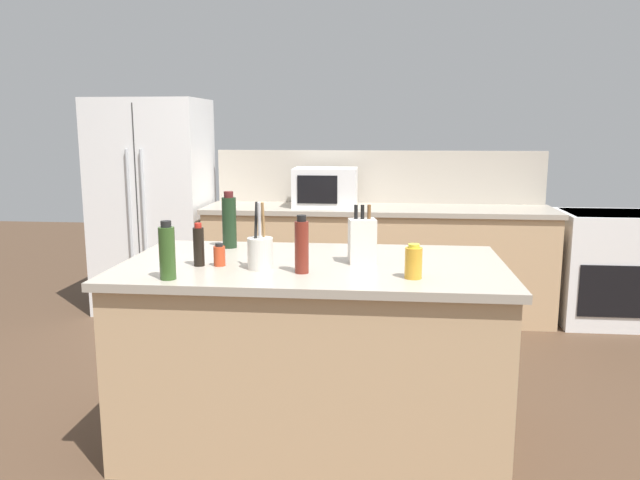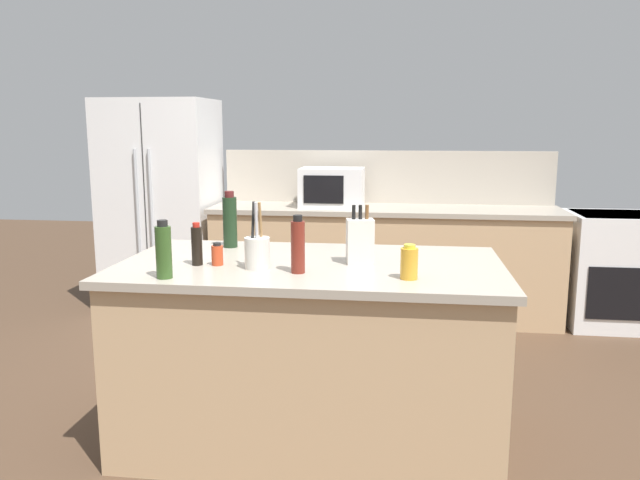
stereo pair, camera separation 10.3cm
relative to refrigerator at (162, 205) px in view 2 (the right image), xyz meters
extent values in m
plane|color=#473323|center=(1.67, -2.25, -0.92)|extent=(14.00, 14.00, 0.00)
cube|color=tan|center=(1.97, -0.05, -0.47)|extent=(2.88, 0.62, 0.90)
cube|color=#9E9384|center=(1.97, -0.05, 0.00)|extent=(2.92, 0.66, 0.04)
cube|color=#B2A899|center=(1.97, 0.27, 0.25)|extent=(2.88, 0.03, 0.46)
cube|color=tan|center=(1.67, -2.25, -0.47)|extent=(1.83, 0.98, 0.90)
cube|color=#9E9384|center=(1.67, -2.25, 0.00)|extent=(1.89, 1.04, 0.04)
cube|color=white|center=(0.00, 0.00, 0.00)|extent=(0.94, 0.72, 1.84)
cube|color=#2D2D2D|center=(0.00, -0.36, 0.00)|extent=(0.01, 0.00, 1.75)
cylinder|color=#ADB2B7|center=(-0.06, -0.38, 0.00)|extent=(0.02, 0.02, 1.01)
cylinder|color=#ADB2B7|center=(0.06, -0.38, 0.00)|extent=(0.02, 0.02, 1.01)
cube|color=white|center=(3.85, -0.05, -0.46)|extent=(0.76, 0.64, 0.92)
cube|color=black|center=(3.85, -0.37, -0.58)|extent=(0.61, 0.01, 0.41)
cube|color=black|center=(3.85, -0.05, -0.01)|extent=(0.68, 0.58, 0.02)
cube|color=white|center=(1.52, -0.05, 0.18)|extent=(0.53, 0.38, 0.33)
cube|color=black|center=(1.48, -0.24, 0.18)|extent=(0.33, 0.01, 0.23)
cube|color=beige|center=(1.91, -2.24, 0.13)|extent=(0.15, 0.12, 0.22)
cylinder|color=black|center=(1.88, -2.24, 0.27)|extent=(0.02, 0.02, 0.07)
cylinder|color=black|center=(1.91, -2.24, 0.27)|extent=(0.02, 0.02, 0.07)
cylinder|color=brown|center=(1.94, -2.23, 0.27)|extent=(0.02, 0.02, 0.07)
cylinder|color=beige|center=(1.43, -2.42, 0.09)|extent=(0.12, 0.12, 0.15)
cylinder|color=olive|center=(1.45, -2.41, 0.25)|extent=(0.01, 0.05, 0.18)
cylinder|color=black|center=(1.42, -2.41, 0.25)|extent=(0.01, 0.05, 0.18)
cylinder|color=#B2B2B7|center=(1.44, -2.43, 0.25)|extent=(0.01, 0.03, 0.18)
cylinder|color=gold|center=(2.15, -2.53, 0.09)|extent=(0.08, 0.08, 0.14)
cylinder|color=gold|center=(2.15, -2.53, 0.17)|extent=(0.05, 0.05, 0.02)
cylinder|color=maroon|center=(1.64, -2.48, 0.14)|extent=(0.06, 0.06, 0.24)
cylinder|color=black|center=(1.64, -2.48, 0.28)|extent=(0.04, 0.04, 0.03)
cylinder|color=#B73D1E|center=(1.22, -2.37, 0.07)|extent=(0.06, 0.06, 0.10)
cylinder|color=black|center=(1.22, -2.37, 0.12)|extent=(0.04, 0.04, 0.02)
cylinder|color=#2D4C1E|center=(1.07, -2.66, 0.14)|extent=(0.07, 0.07, 0.23)
cylinder|color=black|center=(1.07, -2.66, 0.27)|extent=(0.05, 0.05, 0.03)
cylinder|color=black|center=(1.16, -1.91, 0.16)|extent=(0.08, 0.08, 0.28)
cylinder|color=#4C1919|center=(1.16, -1.91, 0.32)|extent=(0.05, 0.05, 0.03)
cylinder|color=black|center=(1.13, -2.38, 0.11)|extent=(0.05, 0.05, 0.19)
cylinder|color=#B22319|center=(1.13, -2.38, 0.22)|extent=(0.03, 0.03, 0.02)
camera|label=1|loc=(2.01, -5.26, 0.69)|focal=35.00mm
camera|label=2|loc=(2.11, -5.25, 0.69)|focal=35.00mm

